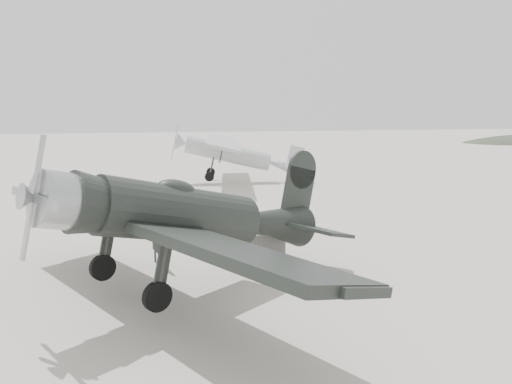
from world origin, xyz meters
TOP-DOWN VIEW (x-y plane):
  - ground at (0.00, 0.00)m, footprint 160.00×160.00m
  - lowwing_monoplane at (-2.92, -4.39)m, footprint 8.66×10.51m
  - highwing_monoplane at (1.42, 13.50)m, footprint 7.80×10.94m
  - equipment_block at (-0.89, -2.00)m, footprint 1.89×1.51m
  - sign_board at (-3.66, -2.00)m, footprint 0.27×0.92m

SIDE VIEW (x-z plane):
  - ground at x=0.00m, z-range 0.00..0.00m
  - equipment_block at x=-0.89m, z-range 0.00..0.82m
  - sign_board at x=-3.66m, z-range 0.13..1.47m
  - lowwing_monoplane at x=-2.92m, z-range 0.10..3.67m
  - highwing_monoplane at x=1.42m, z-range 0.39..3.47m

